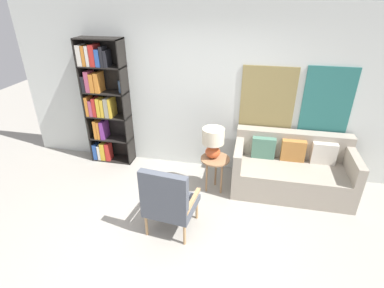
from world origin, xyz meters
TOP-DOWN VIEW (x-y plane):
  - ground_plane at (0.00, 0.00)m, footprint 14.00×14.00m
  - wall_back at (0.04, 2.03)m, footprint 6.40×0.08m
  - bookshelf at (-1.70, 1.84)m, footprint 0.75×0.30m
  - armchair at (-0.10, 0.22)m, footprint 0.66×0.65m
  - couch at (1.50, 1.57)m, footprint 1.76×0.88m
  - side_table at (0.34, 1.28)m, footprint 0.44×0.44m
  - table_lamp at (0.30, 1.30)m, footprint 0.33×0.33m

SIDE VIEW (x-z plane):
  - ground_plane at x=0.00m, z-range 0.00..0.00m
  - couch at x=1.50m, z-range -0.10..0.76m
  - side_table at x=0.34m, z-range 0.21..0.78m
  - armchair at x=-0.10m, z-range 0.04..1.01m
  - table_lamp at x=0.30m, z-range 0.62..1.09m
  - bookshelf at x=-1.70m, z-range 0.05..2.21m
  - wall_back at x=0.04m, z-range 0.00..2.70m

